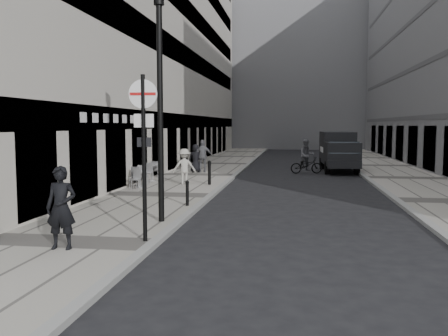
{
  "coord_description": "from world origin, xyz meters",
  "views": [
    {
      "loc": [
        3.25,
        -7.54,
        2.83
      ],
      "look_at": [
        0.91,
        8.08,
        1.4
      ],
      "focal_mm": 38.0,
      "sensor_mm": 36.0,
      "label": 1
    }
  ],
  "objects_px": {
    "walking_man": "(61,208)",
    "sign_post": "(144,136)",
    "lamppost": "(160,96)",
    "cyclist": "(306,160)",
    "panel_van": "(338,149)"
  },
  "relations": [
    {
      "from": "walking_man",
      "to": "sign_post",
      "type": "bearing_deg",
      "value": 27.59
    },
    {
      "from": "sign_post",
      "to": "lamppost",
      "type": "xyz_separation_m",
      "value": [
        -0.26,
        2.28,
        1.05
      ]
    },
    {
      "from": "sign_post",
      "to": "lamppost",
      "type": "bearing_deg",
      "value": 93.43
    },
    {
      "from": "panel_van",
      "to": "cyclist",
      "type": "distance_m",
      "value": 2.57
    },
    {
      "from": "lamppost",
      "to": "cyclist",
      "type": "distance_m",
      "value": 16.13
    },
    {
      "from": "walking_man",
      "to": "lamppost",
      "type": "distance_m",
      "value": 4.36
    },
    {
      "from": "lamppost",
      "to": "panel_van",
      "type": "height_order",
      "value": "lamppost"
    },
    {
      "from": "walking_man",
      "to": "sign_post",
      "type": "xyz_separation_m",
      "value": [
        1.58,
        0.96,
        1.56
      ]
    },
    {
      "from": "cyclist",
      "to": "panel_van",
      "type": "bearing_deg",
      "value": 25.63
    },
    {
      "from": "lamppost",
      "to": "cyclist",
      "type": "bearing_deg",
      "value": 73.93
    },
    {
      "from": "lamppost",
      "to": "panel_van",
      "type": "bearing_deg",
      "value": 69.33
    },
    {
      "from": "panel_van",
      "to": "walking_man",
      "type": "bearing_deg",
      "value": -113.1
    },
    {
      "from": "walking_man",
      "to": "lamppost",
      "type": "xyz_separation_m",
      "value": [
        1.32,
        3.24,
        2.61
      ]
    },
    {
      "from": "cyclist",
      "to": "lamppost",
      "type": "bearing_deg",
      "value": -119.28
    },
    {
      "from": "walking_man",
      "to": "panel_van",
      "type": "height_order",
      "value": "panel_van"
    }
  ]
}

